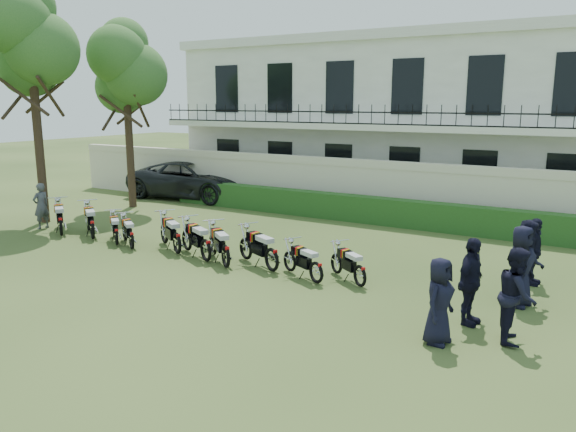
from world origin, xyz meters
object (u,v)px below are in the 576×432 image
at_px(officer_3, 521,266).
at_px(motorcycle_3, 131,236).
at_px(officer_0, 439,301).
at_px(officer_1, 517,295).
at_px(motorcycle_2, 116,232).
at_px(motorcycle_1, 92,225).
at_px(motorcycle_5, 206,245).
at_px(tree_west_mid, 30,40).
at_px(suv, 194,180).
at_px(inspector, 41,206).
at_px(motorcycle_9, 360,271).
at_px(officer_2, 470,282).
at_px(officer_4, 527,261).
at_px(motorcycle_4, 177,238).
at_px(motorcycle_8, 316,267).
at_px(motorcycle_6, 226,251).
at_px(tree_west_near, 126,68).
at_px(motorcycle_0, 60,221).
at_px(officer_5, 534,252).
at_px(motorcycle_7, 272,254).

bearing_deg(officer_3, motorcycle_3, 109.85).
relative_size(officer_0, officer_1, 0.91).
bearing_deg(motorcycle_2, motorcycle_1, 123.09).
height_order(motorcycle_3, motorcycle_5, motorcycle_5).
distance_m(tree_west_mid, suv, 9.25).
relative_size(suv, inspector, 3.79).
height_order(motorcycle_9, officer_1, officer_1).
xyz_separation_m(officer_0, officer_2, (0.29, 1.24, 0.07)).
bearing_deg(tree_west_mid, officer_4, 0.63).
bearing_deg(motorcycle_4, motorcycle_8, -61.58).
distance_m(motorcycle_5, motorcycle_9, 4.69).
height_order(motorcycle_2, motorcycle_6, motorcycle_6).
height_order(suv, officer_0, suv).
bearing_deg(officer_4, motorcycle_5, 84.76).
distance_m(suv, inspector, 7.85).
bearing_deg(officer_4, officer_2, 145.68).
distance_m(tree_west_near, motorcycle_3, 9.26).
height_order(officer_0, officer_4, officer_4).
bearing_deg(motorcycle_2, suv, 63.10).
relative_size(motorcycle_3, motorcycle_5, 0.82).
bearing_deg(motorcycle_9, suv, 91.46).
relative_size(motorcycle_0, officer_5, 1.04).
distance_m(motorcycle_5, suv, 11.05).
xyz_separation_m(tree_west_near, motorcycle_7, (10.33, -5.00, -5.37)).
height_order(motorcycle_0, motorcycle_3, motorcycle_0).
xyz_separation_m(motorcycle_2, officer_4, (11.94, 1.32, 0.50)).
bearing_deg(officer_5, tree_west_mid, 100.19).
height_order(inspector, officer_5, officer_5).
xyz_separation_m(motorcycle_4, inspector, (-6.61, 0.20, 0.31)).
bearing_deg(suv, tree_west_mid, 164.27).
height_order(motorcycle_7, officer_5, officer_5).
distance_m(officer_2, officer_4, 2.26).
xyz_separation_m(motorcycle_6, motorcycle_8, (2.76, 0.09, -0.07)).
xyz_separation_m(motorcycle_0, motorcycle_4, (4.96, 0.27, -0.01)).
bearing_deg(suv, motorcycle_2, -160.69).
relative_size(suv, officer_5, 3.70).
distance_m(motorcycle_3, officer_5, 11.48).
distance_m(motorcycle_2, motorcycle_7, 5.77).
height_order(motorcycle_3, motorcycle_8, motorcycle_3).
xyz_separation_m(motorcycle_3, inspector, (-5.01, 0.51, 0.38)).
distance_m(inspector, officer_0, 15.31).
bearing_deg(suv, motorcycle_5, -143.30).
relative_size(motorcycle_6, motorcycle_9, 1.15).
bearing_deg(motorcycle_4, inspector, 120.22).
distance_m(suv, officer_2, 17.43).
height_order(motorcycle_1, officer_3, officer_3).
relative_size(inspector, officer_2, 0.90).
relative_size(motorcycle_8, motorcycle_9, 1.10).
bearing_deg(motorcycle_8, officer_0, -91.88).
bearing_deg(motorcycle_3, officer_5, -41.98).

